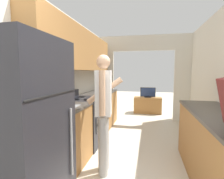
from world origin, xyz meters
The scene contains 9 objects.
wall_left centered at (-1.28, 2.07, 1.53)m, with size 0.38×6.87×2.50m.
wall_far_with_doorway centered at (0.00, 4.50, 1.45)m, with size 3.08×0.06×2.50m.
counter_left centered at (-1.04, 2.68, 0.46)m, with size 0.62×3.35×0.92m.
counter_right centered at (1.04, 1.34, 0.46)m, with size 0.62×2.31×0.92m.
refrigerator centered at (-0.96, 0.52, 0.86)m, with size 0.79×0.79×1.72m.
range_oven centered at (-1.03, 2.35, 0.47)m, with size 0.66×0.75×1.06m.
person centered at (-0.42, 1.50, 0.89)m, with size 0.54×0.41×1.66m.
tv_cabinet centered at (0.16, 5.35, 0.28)m, with size 0.94×0.42×0.56m.
television centered at (0.16, 5.31, 0.72)m, with size 0.51×0.16×0.34m.
Camera 1 is at (0.19, -0.80, 1.42)m, focal length 28.00 mm.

